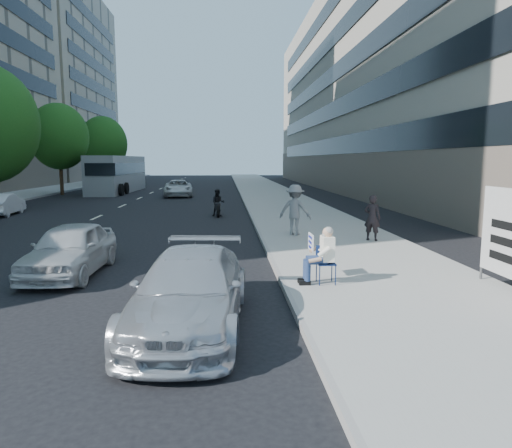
{
  "coord_description": "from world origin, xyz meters",
  "views": [
    {
      "loc": [
        0.12,
        -9.83,
        2.94
      ],
      "look_at": [
        0.83,
        0.53,
        1.48
      ],
      "focal_mm": 32.0,
      "sensor_mm": 36.0,
      "label": 1
    }
  ],
  "objects": [
    {
      "name": "near_building",
      "position": [
        17.0,
        32.0,
        10.0
      ],
      "size": [
        14.0,
        70.0,
        20.0
      ],
      "primitive_type": "cube",
      "color": "#A0998A",
      "rests_on": "ground"
    },
    {
      "name": "pedestrian_woman",
      "position": [
        5.24,
        5.59,
        0.95
      ],
      "size": [
        0.7,
        0.65,
        1.6
      ],
      "primitive_type": "imported",
      "rotation": [
        0.0,
        0.0,
        2.53
      ],
      "color": "black",
      "rests_on": "near_sidewalk"
    },
    {
      "name": "near_sidewalk",
      "position": [
        4.0,
        20.0,
        0.07
      ],
      "size": [
        5.0,
        120.0,
        0.15
      ],
      "primitive_type": "cube",
      "color": "#97958D",
      "rests_on": "ground"
    },
    {
      "name": "jogger",
      "position": [
        2.74,
        6.98,
        1.09
      ],
      "size": [
        1.4,
        1.13,
        1.88
      ],
      "primitive_type": "imported",
      "rotation": [
        0.0,
        0.0,
        2.73
      ],
      "color": "slate",
      "rests_on": "near_sidewalk"
    },
    {
      "name": "tree_far_d",
      "position": [
        -13.7,
        30.0,
        4.89
      ],
      "size": [
        4.8,
        4.8,
        7.65
      ],
      "color": "#382616",
      "rests_on": "ground"
    },
    {
      "name": "seated_protester",
      "position": [
        2.29,
        0.17,
        0.87
      ],
      "size": [
        0.83,
        1.11,
        1.31
      ],
      "color": "#122250",
      "rests_on": "near_sidewalk"
    },
    {
      "name": "tree_far_e",
      "position": [
        -13.7,
        44.0,
        4.78
      ],
      "size": [
        5.4,
        5.4,
        7.89
      ],
      "color": "#382616",
      "rests_on": "ground"
    },
    {
      "name": "far_bldg_north",
      "position": [
        -30.0,
        62.0,
        14.0
      ],
      "size": [
        22.0,
        28.0,
        28.0
      ],
      "primitive_type": "cube",
      "color": "tan",
      "rests_on": "ground"
    },
    {
      "name": "motorcycle",
      "position": [
        -0.24,
        14.19,
        0.64
      ],
      "size": [
        0.71,
        2.04,
        1.42
      ],
      "rotation": [
        0.0,
        0.0,
        -0.03
      ],
      "color": "black",
      "rests_on": "ground"
    },
    {
      "name": "white_sedan_far",
      "position": [
        -3.66,
        27.57,
        0.67
      ],
      "size": [
        2.66,
        5.01,
        1.34
      ],
      "primitive_type": "imported",
      "rotation": [
        0.0,
        0.0,
        0.09
      ],
      "color": "silver",
      "rests_on": "ground"
    },
    {
      "name": "ground",
      "position": [
        0.0,
        0.0,
        0.0
      ],
      "size": [
        160.0,
        160.0,
        0.0
      ],
      "primitive_type": "plane",
      "color": "black",
      "rests_on": "ground"
    },
    {
      "name": "parked_sedan",
      "position": [
        -0.5,
        -2.0,
        0.66
      ],
      "size": [
        2.22,
        4.7,
        1.32
      ],
      "primitive_type": "imported",
      "rotation": [
        0.0,
        0.0,
        -0.08
      ],
      "color": "#B6B9BE",
      "rests_on": "ground"
    },
    {
      "name": "white_sedan_mid",
      "position": [
        -11.74,
        15.33,
        0.58
      ],
      "size": [
        1.57,
        3.64,
        1.16
      ],
      "primitive_type": "imported",
      "rotation": [
        0.0,
        0.0,
        3.24
      ],
      "color": "silver",
      "rests_on": "ground"
    },
    {
      "name": "white_sedan_near",
      "position": [
        -3.86,
        2.0,
        0.67
      ],
      "size": [
        1.7,
        3.97,
        1.34
      ],
      "primitive_type": "imported",
      "rotation": [
        0.0,
        0.0,
        -0.03
      ],
      "color": "silver",
      "rests_on": "ground"
    },
    {
      "name": "bus",
      "position": [
        -9.71,
        33.2,
        1.64
      ],
      "size": [
        3.01,
        12.13,
        3.3
      ],
      "rotation": [
        0.0,
        0.0,
        -0.04
      ],
      "color": "gray",
      "rests_on": "ground"
    }
  ]
}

